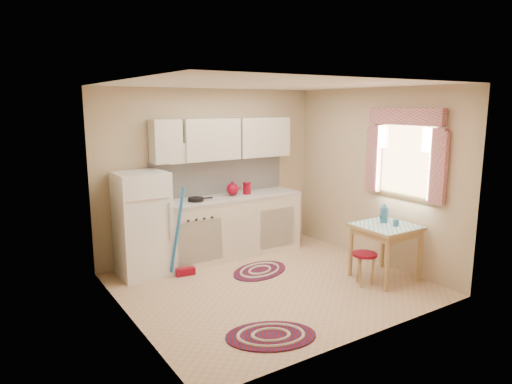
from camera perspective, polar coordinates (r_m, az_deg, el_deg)
room_shell at (r=5.83m, az=1.89°, el=4.27°), size 3.64×3.60×2.52m
fridge at (r=6.27m, az=-14.02°, el=-3.91°), size 0.65×0.60×1.40m
broom at (r=6.14m, az=-8.96°, el=-5.01°), size 0.29×0.16×1.20m
base_cabinets at (r=6.92m, az=-3.34°, el=-4.44°), size 2.25×0.60×0.88m
countertop at (r=6.81m, az=-3.38°, el=-0.71°), size 2.27×0.62×0.04m
frying_pan at (r=6.50m, az=-7.54°, el=-0.93°), size 0.25×0.25×0.05m
red_kettle at (r=6.82m, az=-2.95°, el=0.35°), size 0.21×0.19×0.20m
red_canister at (r=6.95m, az=-1.14°, el=0.38°), size 0.15×0.15×0.16m
table at (r=6.27m, az=15.81°, el=-7.24°), size 0.72×0.72×0.72m
stool at (r=6.04m, az=13.36°, el=-9.33°), size 0.37×0.37×0.42m
coffee_pot at (r=6.28m, az=15.72°, el=-2.52°), size 0.15×0.14×0.27m
mug at (r=6.14m, az=17.07°, el=-3.71°), size 0.10×0.10×0.10m
rug_center at (r=6.39m, az=0.48°, el=-9.81°), size 1.03×0.85×0.02m
rug_left at (r=4.75m, az=1.87°, el=-17.53°), size 1.08×0.93×0.02m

